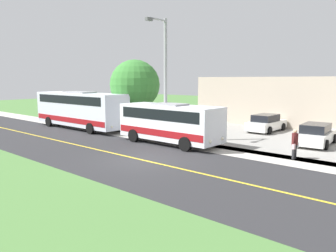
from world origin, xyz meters
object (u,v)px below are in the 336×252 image
object	(u,v)px
shuttle_bus_front	(170,122)
parked_car_far	(316,135)
pedestrian_with_bags	(295,143)
tree_curbside	(135,85)
transit_bus_rear	(80,108)
commercial_building	(330,101)
parked_car_near	(266,123)
street_light_pole	(164,75)

from	to	relation	value
shuttle_bus_front	parked_car_far	world-z (taller)	shuttle_bus_front
shuttle_bus_front	parked_car_far	xyz separation A→B (m)	(-6.14, 7.68, -0.84)
pedestrian_with_bags	tree_curbside	world-z (taller)	tree_curbside
transit_bus_rear	tree_curbside	world-z (taller)	tree_curbside
pedestrian_with_bags	commercial_building	world-z (taller)	commercial_building
parked_car_near	tree_curbside	world-z (taller)	tree_curbside
transit_bus_rear	pedestrian_with_bags	xyz separation A→B (m)	(-1.18, 18.78, -0.92)
parked_car_near	parked_car_far	bearing A→B (deg)	56.71
pedestrian_with_bags	tree_curbside	bearing A→B (deg)	-96.45
commercial_building	parked_car_far	bearing A→B (deg)	11.15
shuttle_bus_front	street_light_pole	bearing A→B (deg)	-113.37
parked_car_near	tree_curbside	size ratio (longest dim) A/B	0.72
pedestrian_with_bags	parked_car_near	bearing A→B (deg)	-146.39
street_light_pole	parked_car_near	size ratio (longest dim) A/B	1.92
parked_car_near	parked_car_far	world-z (taller)	same
street_light_pole	commercial_building	size ratio (longest dim) A/B	0.36
shuttle_bus_front	parked_car_far	size ratio (longest dim) A/B	1.67
street_light_pole	tree_curbside	distance (m)	6.28
shuttle_bus_front	transit_bus_rear	distance (m)	10.70
street_light_pole	commercial_building	xyz separation A→B (m)	(-16.52, 6.37, -2.34)
transit_bus_rear	street_light_pole	xyz separation A→B (m)	(-0.32, 9.88, 2.84)
pedestrian_with_bags	parked_car_far	distance (m)	4.94
pedestrian_with_bags	parked_car_near	distance (m)	9.92
transit_bus_rear	commercial_building	size ratio (longest dim) A/B	0.45
street_light_pole	parked_car_near	world-z (taller)	street_light_pole
street_light_pole	parked_car_near	bearing A→B (deg)	159.51
shuttle_bus_front	pedestrian_with_bags	world-z (taller)	shuttle_bus_front
parked_car_near	commercial_building	distance (m)	8.13
parked_car_far	tree_curbside	distance (m)	14.92
parked_car_far	tree_curbside	xyz separation A→B (m)	(3.27, -14.19, 3.22)
parked_car_near	commercial_building	size ratio (longest dim) A/B	0.19
shuttle_bus_front	parked_car_near	xyz separation A→B (m)	(-9.47, 2.60, -0.84)
street_light_pole	commercial_building	bearing A→B (deg)	158.90
transit_bus_rear	pedestrian_with_bags	world-z (taller)	transit_bus_rear
transit_bus_rear	parked_car_near	xyz separation A→B (m)	(-9.44, 13.29, -1.13)
tree_curbside	pedestrian_with_bags	bearing A→B (deg)	83.55
pedestrian_with_bags	street_light_pole	distance (m)	9.70
street_light_pole	transit_bus_rear	bearing A→B (deg)	-88.15
pedestrian_with_bags	parked_car_far	xyz separation A→B (m)	(-4.92, -0.41, -0.20)
transit_bus_rear	tree_curbside	bearing A→B (deg)	124.17
street_light_pole	shuttle_bus_front	bearing A→B (deg)	66.63
transit_bus_rear	commercial_building	xyz separation A→B (m)	(-16.84, 16.26, 0.50)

